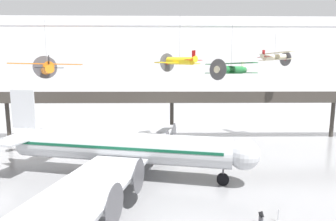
# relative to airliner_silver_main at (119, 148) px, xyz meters

# --- Properties ---
(hangar_back_wall) EXTENTS (140.00, 3.00, 23.91)m
(hangar_back_wall) POSITION_rel_airliner_silver_main_xyz_m (6.52, 29.79, 8.50)
(hangar_back_wall) COLOR white
(hangar_back_wall) RESTS_ON ground
(mezzanine_walkway) EXTENTS (110.00, 3.20, 8.72)m
(mezzanine_walkway) POSITION_rel_airliner_silver_main_xyz_m (6.52, 18.22, 3.65)
(mezzanine_walkway) COLOR #38332D
(mezzanine_walkway) RESTS_ON ground
(ceiling_truss_beam) EXTENTS (120.00, 0.60, 0.60)m
(ceiling_truss_beam) POSITION_rel_airliner_silver_main_xyz_m (6.52, 13.83, 15.89)
(ceiling_truss_beam) COLOR silver
(airliner_silver_main) EXTENTS (30.52, 35.19, 9.83)m
(airliner_silver_main) POSITION_rel_airliner_silver_main_xyz_m (0.00, 0.00, 0.00)
(airliner_silver_main) COLOR #B7BABF
(airliner_silver_main) RESTS_ON ground
(suspended_plane_yellow_lowwing) EXTENTS (6.05, 5.67, 7.01)m
(suspended_plane_yellow_lowwing) POSITION_rel_airliner_silver_main_xyz_m (7.06, 4.74, 9.90)
(suspended_plane_yellow_lowwing) COLOR yellow
(suspended_plane_orange_highwing) EXTENTS (8.87, 7.89, 7.92)m
(suspended_plane_orange_highwing) POSITION_rel_airliner_silver_main_xyz_m (-10.77, 7.29, 9.10)
(suspended_plane_orange_highwing) COLOR orange
(suspended_plane_cream_biplane) EXTENTS (5.99, 6.87, 5.87)m
(suspended_plane_cream_biplane) POSITION_rel_airliner_silver_main_xyz_m (24.23, 16.83, 11.20)
(suspended_plane_cream_biplane) COLOR beige
(suspended_plane_green_biplane) EXTENTS (7.01, 7.27, 8.12)m
(suspended_plane_green_biplane) POSITION_rel_airliner_silver_main_xyz_m (14.99, 10.21, 8.95)
(suspended_plane_green_biplane) COLOR #1E6B33
(stanchion_barrier) EXTENTS (0.36, 0.36, 1.08)m
(stanchion_barrier) POSITION_rel_airliner_silver_main_xyz_m (14.11, -9.53, -3.13)
(stanchion_barrier) COLOR #B2B5BA
(stanchion_barrier) RESTS_ON ground
(info_sign_pedestal) EXTENTS (0.24, 0.77, 1.24)m
(info_sign_pedestal) POSITION_rel_airliner_silver_main_xyz_m (12.57, -9.97, -3.00)
(info_sign_pedestal) COLOR #4C4C51
(info_sign_pedestal) RESTS_ON ground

